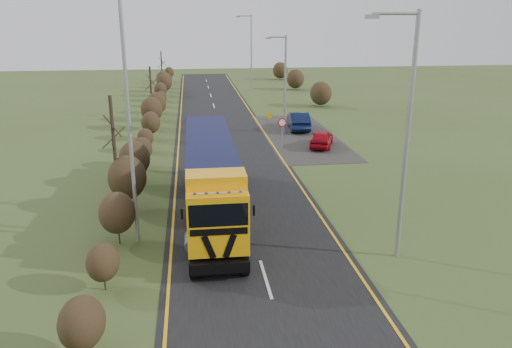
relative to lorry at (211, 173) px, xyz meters
The scene contains 14 objects.
ground 4.04m from the lorry, 58.62° to the right, with size 160.00×160.00×0.00m, color #3E4E21.
road 7.67m from the lorry, 76.16° to the left, with size 8.00×120.00×0.02m, color black.
layby 19.14m from the lorry, 64.26° to the left, with size 6.00×18.00×0.02m, color #2E2C29.
lane_markings 7.38m from the lorry, 75.57° to the left, with size 7.52×116.00×0.01m.
hedgerow 6.60m from the lorry, 130.21° to the left, with size 2.24×102.04×6.05m.
lorry is the anchor object (origin of this frame).
car_red_hatchback 16.00m from the lorry, 54.92° to the left, with size 1.58×3.92×1.33m, color #A60815.
car_blue_sedan 21.39m from the lorry, 65.97° to the left, with size 1.68×4.80×1.58m, color black.
streetlight_near 9.88m from the lorry, 37.22° to the right, with size 2.11×0.20×9.97m.
streetlight_mid 19.78m from the lorry, 68.80° to the left, with size 1.77×0.18×8.26m.
streetlight_far 45.78m from the lorry, 80.65° to the left, with size 2.13×0.20×10.04m.
left_pole 5.54m from the lorry, 141.09° to the right, with size 0.16×0.16×11.14m, color gray.
speed_sign 14.08m from the lorry, 64.97° to the left, with size 0.66×0.10×2.40m.
warning_board 20.02m from the lorry, 72.66° to the left, with size 0.66×0.11×1.74m.
Camera 1 is at (-2.60, -20.96, 9.65)m, focal length 35.00 mm.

